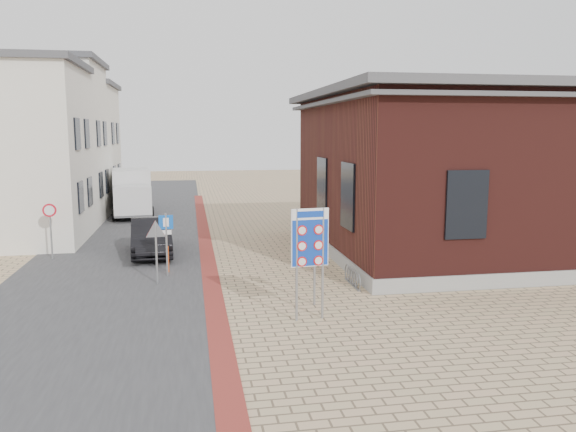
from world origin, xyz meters
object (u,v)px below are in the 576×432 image
object	(u,v)px
box_truck	(132,192)
bollard	(168,259)
border_sign	(310,240)
sedan	(151,237)
essen_sign	(315,256)
parking_sign	(166,234)

from	to	relation	value
box_truck	bollard	xyz separation A→B (m)	(2.60, -14.56, -0.97)
border_sign	sedan	bearing A→B (deg)	110.79
essen_sign	bollard	xyz separation A→B (m)	(-4.42, 4.70, -1.00)
border_sign	essen_sign	world-z (taller)	border_sign
sedan	bollard	bearing A→B (deg)	-81.12
border_sign	bollard	size ratio (longest dim) A/B	3.14
parking_sign	bollard	distance (m)	1.15
parking_sign	essen_sign	bearing A→B (deg)	-50.03
border_sign	box_truck	bearing A→B (deg)	101.28
parking_sign	bollard	bearing A→B (deg)	83.52
border_sign	essen_sign	distance (m)	1.52
sedan	bollard	size ratio (longest dim) A/B	4.67
box_truck	parking_sign	bearing A→B (deg)	-86.20
essen_sign	bollard	bearing A→B (deg)	153.07
box_truck	bollard	distance (m)	14.82
sedan	essen_sign	world-z (taller)	essen_sign
sedan	box_truck	distance (m)	11.44
sedan	border_sign	size ratio (longest dim) A/B	1.49
bollard	sedan	bearing A→B (deg)	103.42
box_truck	border_sign	xyz separation A→B (m)	(6.60, -20.53, 0.76)
border_sign	parking_sign	xyz separation A→B (m)	(-4.00, 5.46, -0.70)
border_sign	bollard	bearing A→B (deg)	117.30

